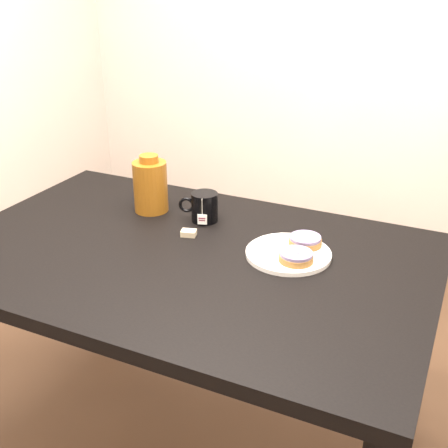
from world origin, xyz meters
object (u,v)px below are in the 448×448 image
at_px(bagel_front, 296,257).
at_px(bagel_package, 150,186).
at_px(table, 186,277).
at_px(mug, 204,207).
at_px(plate, 288,253).
at_px(bagel_back, 305,241).
at_px(teabag_pouch, 189,233).

distance_m(bagel_front, bagel_package, 0.59).
bearing_deg(table, mug, 102.62).
xyz_separation_m(mug, bagel_package, (-0.20, 0.00, 0.04)).
relative_size(table, plate, 5.78).
bearing_deg(bagel_back, plate, -115.26).
distance_m(bagel_back, bagel_front, 0.10).
relative_size(plate, bagel_package, 1.26).
xyz_separation_m(plate, bagel_package, (-0.52, 0.12, 0.08)).
distance_m(mug, teabag_pouch, 0.13).
xyz_separation_m(plate, bagel_back, (0.03, 0.06, 0.02)).
distance_m(table, plate, 0.31).
distance_m(plate, mug, 0.35).
height_order(bagel_back, bagel_front, same).
bearing_deg(bagel_package, teabag_pouch, -30.26).
height_order(bagel_front, bagel_package, bagel_package).
relative_size(bagel_back, mug, 0.91).
distance_m(table, bagel_front, 0.34).
bearing_deg(mug, bagel_front, -41.30).
height_order(mug, bagel_package, bagel_package).
bearing_deg(plate, table, -159.96).
xyz_separation_m(plate, bagel_front, (0.04, -0.04, 0.02)).
height_order(plate, teabag_pouch, same).
xyz_separation_m(bagel_front, mug, (-0.36, 0.16, 0.02)).
bearing_deg(bagel_back, mug, 171.51).
bearing_deg(table, bagel_back, 27.95).
relative_size(table, bagel_front, 14.14).
xyz_separation_m(bagel_back, teabag_pouch, (-0.35, -0.07, -0.02)).
bearing_deg(mug, bagel_back, -26.34).
height_order(plate, bagel_back, bagel_back).
distance_m(bagel_front, teabag_pouch, 0.36).
xyz_separation_m(table, mug, (-0.05, 0.22, 0.13)).
distance_m(table, bagel_package, 0.37).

